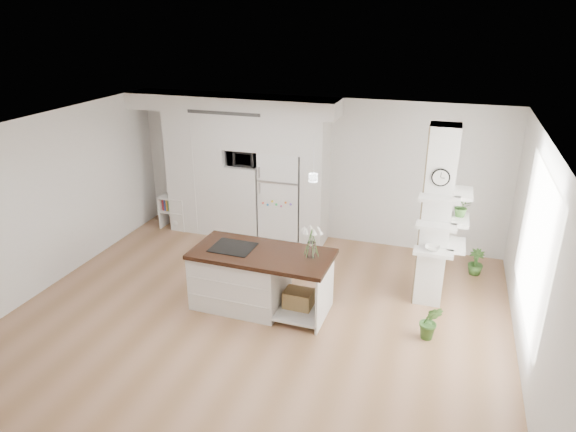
# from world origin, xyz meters

# --- Properties ---
(floor) EXTENTS (7.00, 6.00, 0.01)m
(floor) POSITION_xyz_m (0.00, 0.00, 0.00)
(floor) COLOR #A37758
(floor) RESTS_ON ground
(room) EXTENTS (7.04, 6.04, 2.72)m
(room) POSITION_xyz_m (0.00, 0.00, 1.86)
(room) COLOR white
(room) RESTS_ON ground
(cabinet_wall) EXTENTS (4.00, 0.71, 2.70)m
(cabinet_wall) POSITION_xyz_m (-1.45, 2.67, 1.51)
(cabinet_wall) COLOR silver
(cabinet_wall) RESTS_ON floor
(refrigerator) EXTENTS (0.78, 0.69, 1.75)m
(refrigerator) POSITION_xyz_m (-0.53, 2.68, 0.88)
(refrigerator) COLOR white
(refrigerator) RESTS_ON floor
(column) EXTENTS (0.69, 0.90, 2.70)m
(column) POSITION_xyz_m (2.38, 1.13, 1.35)
(column) COLOR silver
(column) RESTS_ON floor
(window) EXTENTS (0.00, 2.40, 2.40)m
(window) POSITION_xyz_m (3.48, 0.30, 1.50)
(window) COLOR white
(window) RESTS_ON room
(pendant_light) EXTENTS (0.12, 0.12, 0.10)m
(pendant_light) POSITION_xyz_m (1.70, 0.15, 2.12)
(pendant_light) COLOR white
(pendant_light) RESTS_ON room
(kitchen_island) EXTENTS (2.05, 1.01, 1.48)m
(kitchen_island) POSITION_xyz_m (-0.25, 0.22, 0.47)
(kitchen_island) COLOR silver
(kitchen_island) RESTS_ON floor
(bookshelf) EXTENTS (0.57, 0.34, 0.67)m
(bookshelf) POSITION_xyz_m (-2.75, 2.50, 0.29)
(bookshelf) COLOR silver
(bookshelf) RESTS_ON floor
(floor_plant_a) EXTENTS (0.30, 0.24, 0.53)m
(floor_plant_a) POSITION_xyz_m (2.39, 0.16, 0.26)
(floor_plant_a) COLOR #386628
(floor_plant_a) RESTS_ON floor
(floor_plant_b) EXTENTS (0.27, 0.27, 0.44)m
(floor_plant_b) POSITION_xyz_m (3.00, 2.28, 0.22)
(floor_plant_b) COLOR #386628
(floor_plant_b) RESTS_ON floor
(microwave) EXTENTS (0.54, 0.37, 0.30)m
(microwave) POSITION_xyz_m (-1.27, 2.62, 1.57)
(microwave) COLOR #2D2D2D
(microwave) RESTS_ON cabinet_wall
(shelf_plant) EXTENTS (0.27, 0.23, 0.30)m
(shelf_plant) POSITION_xyz_m (2.63, 1.30, 1.52)
(shelf_plant) COLOR #386628
(shelf_plant) RESTS_ON column
(decor_bowl) EXTENTS (0.22, 0.22, 0.05)m
(decor_bowl) POSITION_xyz_m (2.30, 0.90, 1.00)
(decor_bowl) COLOR white
(decor_bowl) RESTS_ON column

